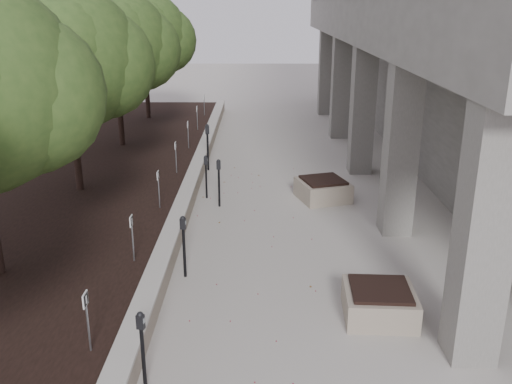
{
  "coord_description": "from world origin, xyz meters",
  "views": [
    {
      "loc": [
        0.12,
        -6.46,
        5.26
      ],
      "look_at": [
        0.05,
        6.19,
        0.93
      ],
      "focal_mm": 38.95,
      "sensor_mm": 36.0,
      "label": 1
    }
  ],
  "objects_px": {
    "parking_meter_1": "(143,351)",
    "crabapple_tree_3": "(70,89)",
    "crabapple_tree_4": "(116,68)",
    "parking_meter_3": "(206,177)",
    "planter_back": "(323,189)",
    "parking_meter_4": "(219,183)",
    "parking_meter_5": "(208,147)",
    "crabapple_tree_5": "(145,55)",
    "planter_front": "(379,302)",
    "parking_meter_2": "(184,247)"
  },
  "relations": [
    {
      "from": "parking_meter_2",
      "to": "parking_meter_4",
      "type": "distance_m",
      "value": 4.11
    },
    {
      "from": "parking_meter_2",
      "to": "parking_meter_4",
      "type": "bearing_deg",
      "value": 93.91
    },
    {
      "from": "planter_front",
      "to": "planter_back",
      "type": "xyz_separation_m",
      "value": [
        -0.32,
        6.17,
        0.02
      ]
    },
    {
      "from": "parking_meter_3",
      "to": "planter_front",
      "type": "relative_size",
      "value": 1.03
    },
    {
      "from": "crabapple_tree_4",
      "to": "planter_front",
      "type": "relative_size",
      "value": 4.49
    },
    {
      "from": "parking_meter_4",
      "to": "planter_back",
      "type": "xyz_separation_m",
      "value": [
        2.87,
        0.59,
        -0.37
      ]
    },
    {
      "from": "crabapple_tree_5",
      "to": "parking_meter_2",
      "type": "distance_m",
      "value": 15.01
    },
    {
      "from": "crabapple_tree_5",
      "to": "parking_meter_4",
      "type": "height_order",
      "value": "crabapple_tree_5"
    },
    {
      "from": "crabapple_tree_5",
      "to": "parking_meter_2",
      "type": "bearing_deg",
      "value": -76.58
    },
    {
      "from": "parking_meter_4",
      "to": "parking_meter_2",
      "type": "bearing_deg",
      "value": -96.99
    },
    {
      "from": "parking_meter_4",
      "to": "parking_meter_5",
      "type": "distance_m",
      "value": 3.51
    },
    {
      "from": "crabapple_tree_3",
      "to": "crabapple_tree_4",
      "type": "height_order",
      "value": "same"
    },
    {
      "from": "parking_meter_2",
      "to": "parking_meter_3",
      "type": "height_order",
      "value": "parking_meter_2"
    },
    {
      "from": "crabapple_tree_3",
      "to": "parking_meter_2",
      "type": "bearing_deg",
      "value": -52.0
    },
    {
      "from": "parking_meter_5",
      "to": "parking_meter_3",
      "type": "bearing_deg",
      "value": -89.95
    },
    {
      "from": "parking_meter_1",
      "to": "crabapple_tree_4",
      "type": "bearing_deg",
      "value": 118.99
    },
    {
      "from": "crabapple_tree_5",
      "to": "planter_front",
      "type": "relative_size",
      "value": 4.49
    },
    {
      "from": "parking_meter_3",
      "to": "planter_front",
      "type": "bearing_deg",
      "value": -64.32
    },
    {
      "from": "crabapple_tree_4",
      "to": "parking_meter_3",
      "type": "relative_size",
      "value": 4.35
    },
    {
      "from": "parking_meter_1",
      "to": "parking_meter_3",
      "type": "distance_m",
      "value": 8.22
    },
    {
      "from": "crabapple_tree_3",
      "to": "parking_meter_4",
      "type": "relative_size",
      "value": 4.09
    },
    {
      "from": "planter_back",
      "to": "crabapple_tree_3",
      "type": "bearing_deg",
      "value": -177.58
    },
    {
      "from": "parking_meter_2",
      "to": "planter_back",
      "type": "bearing_deg",
      "value": 64.66
    },
    {
      "from": "planter_front",
      "to": "parking_meter_5",
      "type": "bearing_deg",
      "value": 112.77
    },
    {
      "from": "crabapple_tree_3",
      "to": "crabapple_tree_4",
      "type": "distance_m",
      "value": 5.0
    },
    {
      "from": "planter_back",
      "to": "parking_meter_4",
      "type": "bearing_deg",
      "value": -168.34
    },
    {
      "from": "crabapple_tree_4",
      "to": "parking_meter_1",
      "type": "xyz_separation_m",
      "value": [
        3.3,
        -12.84,
        -2.49
      ]
    },
    {
      "from": "planter_front",
      "to": "crabapple_tree_3",
      "type": "bearing_deg",
      "value": 140.11
    },
    {
      "from": "crabapple_tree_3",
      "to": "parking_meter_5",
      "type": "distance_m",
      "value": 5.09
    },
    {
      "from": "crabapple_tree_3",
      "to": "parking_meter_1",
      "type": "height_order",
      "value": "crabapple_tree_3"
    },
    {
      "from": "crabapple_tree_5",
      "to": "parking_meter_5",
      "type": "height_order",
      "value": "crabapple_tree_5"
    },
    {
      "from": "planter_front",
      "to": "parking_meter_1",
      "type": "bearing_deg",
      "value": -152.34
    },
    {
      "from": "parking_meter_2",
      "to": "planter_front",
      "type": "distance_m",
      "value": 3.92
    },
    {
      "from": "crabapple_tree_4",
      "to": "parking_meter_1",
      "type": "distance_m",
      "value": 13.49
    },
    {
      "from": "crabapple_tree_4",
      "to": "parking_meter_3",
      "type": "xyz_separation_m",
      "value": [
        3.45,
        -4.63,
        -2.5
      ]
    },
    {
      "from": "parking_meter_5",
      "to": "planter_back",
      "type": "height_order",
      "value": "parking_meter_5"
    },
    {
      "from": "crabapple_tree_3",
      "to": "planter_front",
      "type": "xyz_separation_m",
      "value": [
        7.04,
        -5.88,
        -2.84
      ]
    },
    {
      "from": "crabapple_tree_5",
      "to": "planter_front",
      "type": "xyz_separation_m",
      "value": [
        7.04,
        -15.88,
        -2.84
      ]
    },
    {
      "from": "crabapple_tree_5",
      "to": "planter_back",
      "type": "xyz_separation_m",
      "value": [
        6.72,
        -9.72,
        -2.82
      ]
    },
    {
      "from": "crabapple_tree_4",
      "to": "crabapple_tree_3",
      "type": "bearing_deg",
      "value": -90.0
    },
    {
      "from": "parking_meter_5",
      "to": "parking_meter_4",
      "type": "bearing_deg",
      "value": -84.09
    },
    {
      "from": "parking_meter_3",
      "to": "parking_meter_4",
      "type": "distance_m",
      "value": 0.79
    },
    {
      "from": "parking_meter_3",
      "to": "planter_back",
      "type": "distance_m",
      "value": 3.29
    },
    {
      "from": "parking_meter_1",
      "to": "crabapple_tree_3",
      "type": "bearing_deg",
      "value": 127.39
    },
    {
      "from": "crabapple_tree_5",
      "to": "planter_front",
      "type": "bearing_deg",
      "value": -66.1
    },
    {
      "from": "crabapple_tree_4",
      "to": "parking_meter_2",
      "type": "distance_m",
      "value": 10.3
    },
    {
      "from": "crabapple_tree_5",
      "to": "parking_meter_1",
      "type": "distance_m",
      "value": 18.32
    },
    {
      "from": "crabapple_tree_4",
      "to": "parking_meter_3",
      "type": "bearing_deg",
      "value": -53.34
    },
    {
      "from": "parking_meter_3",
      "to": "parking_meter_4",
      "type": "height_order",
      "value": "parking_meter_4"
    },
    {
      "from": "parking_meter_2",
      "to": "parking_meter_3",
      "type": "bearing_deg",
      "value": 99.6
    }
  ]
}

